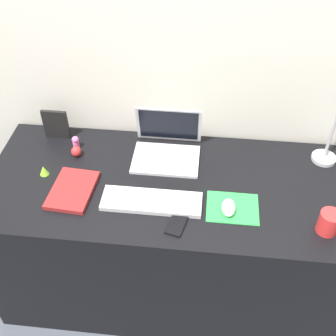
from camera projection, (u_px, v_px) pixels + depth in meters
name	position (u px, v px, depth m)	size (l,w,h in m)	color
ground_plane	(171.00, 280.00, 2.36)	(6.00, 6.00, 0.00)	#474C56
back_wall	(180.00, 123.00, 2.11)	(2.82, 0.05, 1.56)	silver
desk	(171.00, 237.00, 2.10)	(1.62, 0.69, 0.74)	black
laptop	(167.00, 144.00, 1.97)	(0.30, 0.25, 0.21)	silver
keyboard	(152.00, 201.00, 1.76)	(0.41, 0.13, 0.02)	silver
mousepad	(232.00, 208.00, 1.75)	(0.21, 0.17, 0.00)	green
mouse	(229.00, 208.00, 1.72)	(0.06, 0.10, 0.03)	silver
cell_phone	(177.00, 223.00, 1.69)	(0.06, 0.13, 0.01)	black
desk_lamp	(333.00, 135.00, 1.84)	(0.11, 0.14, 0.34)	#B7B7BC
notebook_pad	(72.00, 190.00, 1.81)	(0.17, 0.24, 0.02)	maroon
picture_frame	(56.00, 124.00, 2.04)	(0.12, 0.02, 0.15)	black
coffee_mug	(329.00, 222.00, 1.63)	(0.08, 0.08, 0.09)	red
toy_figurine_red	(76.00, 151.00, 1.97)	(0.05, 0.05, 0.05)	red
toy_figurine_lime	(44.00, 170.00, 1.88)	(0.04, 0.04, 0.04)	#8CDB33
toy_figurine_pink	(76.00, 142.00, 2.01)	(0.03, 0.03, 0.06)	pink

